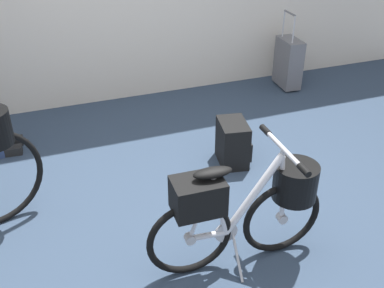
# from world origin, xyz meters

# --- Properties ---
(ground_plane) EXTENTS (7.60, 7.60, 0.00)m
(ground_plane) POSITION_xyz_m (0.00, 0.00, 0.00)
(ground_plane) COLOR #2D3D51
(folding_bike_foreground) EXTENTS (1.09, 0.53, 0.77)m
(folding_bike_foreground) POSITION_xyz_m (0.19, -0.33, 0.41)
(folding_bike_foreground) COLOR black
(folding_bike_foreground) RESTS_ON ground_plane
(rolling_suitcase) EXTENTS (0.20, 0.37, 0.83)m
(rolling_suitcase) POSITION_xyz_m (1.81, 1.90, 0.28)
(rolling_suitcase) COLOR slate
(rolling_suitcase) RESTS_ON ground_plane
(handbag_on_floor) EXTENTS (0.29, 0.35, 0.36)m
(handbag_on_floor) POSITION_xyz_m (0.59, 0.69, 0.18)
(handbag_on_floor) COLOR black
(handbag_on_floor) RESTS_ON ground_plane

